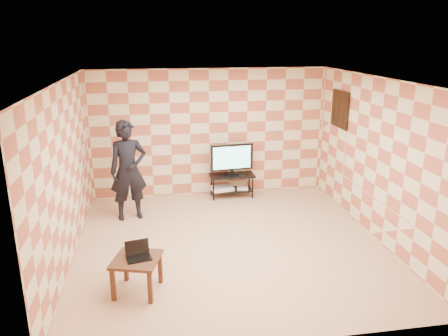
% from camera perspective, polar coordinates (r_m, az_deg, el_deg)
% --- Properties ---
extents(floor, '(5.00, 5.00, 0.00)m').
position_cam_1_polar(floor, '(7.39, 0.77, -9.91)').
color(floor, tan).
rests_on(floor, ground).
extents(wall_back, '(5.00, 0.02, 2.70)m').
position_cam_1_polar(wall_back, '(9.28, -1.92, 4.57)').
color(wall_back, beige).
rests_on(wall_back, ground).
extents(wall_front, '(5.00, 0.02, 2.70)m').
position_cam_1_polar(wall_front, '(4.61, 6.38, -8.77)').
color(wall_front, beige).
rests_on(wall_front, ground).
extents(wall_left, '(0.02, 5.00, 2.70)m').
position_cam_1_polar(wall_left, '(6.92, -20.03, -0.84)').
color(wall_left, beige).
rests_on(wall_left, ground).
extents(wall_right, '(0.02, 5.00, 2.70)m').
position_cam_1_polar(wall_right, '(7.72, 19.41, 1.02)').
color(wall_right, beige).
rests_on(wall_right, ground).
extents(ceiling, '(5.00, 5.00, 0.02)m').
position_cam_1_polar(ceiling, '(6.62, 0.86, 11.40)').
color(ceiling, white).
rests_on(ceiling, wall_back).
extents(wall_art, '(0.04, 0.72, 0.72)m').
position_cam_1_polar(wall_art, '(8.93, 14.93, 7.44)').
color(wall_art, black).
rests_on(wall_art, wall_right).
extents(tv_stand, '(0.95, 0.43, 0.50)m').
position_cam_1_polar(tv_stand, '(9.32, 1.02, -1.65)').
color(tv_stand, black).
rests_on(tv_stand, floor).
extents(tv, '(0.91, 0.20, 0.66)m').
position_cam_1_polar(tv, '(9.17, 1.04, 1.31)').
color(tv, black).
rests_on(tv, tv_stand).
extents(dvd_player, '(0.51, 0.40, 0.08)m').
position_cam_1_polar(dvd_player, '(9.32, -0.26, -2.67)').
color(dvd_player, silver).
rests_on(dvd_player, tv_stand).
extents(game_console, '(0.26, 0.21, 0.05)m').
position_cam_1_polar(game_console, '(9.38, 2.42, -2.63)').
color(game_console, silver).
rests_on(game_console, tv_stand).
extents(side_table, '(0.74, 0.74, 0.50)m').
position_cam_1_polar(side_table, '(6.08, -11.35, -12.21)').
color(side_table, '#3B2116').
rests_on(side_table, floor).
extents(laptop, '(0.37, 0.32, 0.22)m').
position_cam_1_polar(laptop, '(6.04, -11.15, -10.95)').
color(laptop, black).
rests_on(laptop, side_table).
extents(person, '(0.77, 0.58, 1.88)m').
position_cam_1_polar(person, '(8.27, -12.39, -0.31)').
color(person, black).
rests_on(person, floor).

